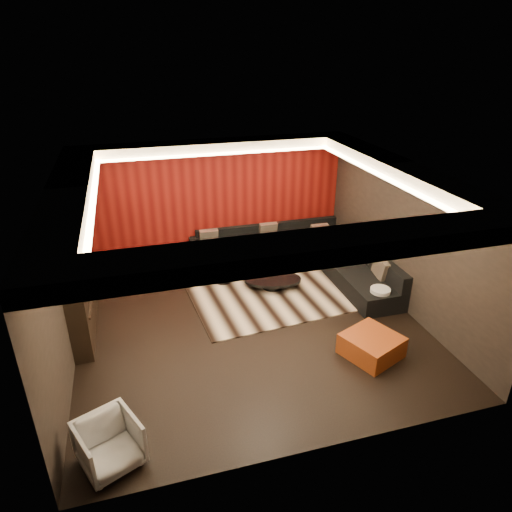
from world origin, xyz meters
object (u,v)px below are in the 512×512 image
object	(u,v)px
coffee_table	(272,282)
orange_ottoman	(371,345)
armchair	(109,444)
sectional_sofa	(301,257)
drum_stool	(223,273)
white_side_table	(379,299)

from	to	relation	value
coffee_table	orange_ottoman	bearing A→B (deg)	-71.46
orange_ottoman	coffee_table	bearing A→B (deg)	108.54
armchair	sectional_sofa	size ratio (longest dim) A/B	0.19
sectional_sofa	drum_stool	bearing A→B (deg)	-173.82
coffee_table	sectional_sofa	size ratio (longest dim) A/B	0.33
drum_stool	sectional_sofa	bearing A→B (deg)	6.18
coffee_table	orange_ottoman	size ratio (longest dim) A/B	1.47
sectional_sofa	orange_ottoman	bearing A→B (deg)	-90.86
drum_stool	armchair	distance (m)	4.75
drum_stool	orange_ottoman	xyz separation A→B (m)	(1.82, -3.11, -0.04)
armchair	drum_stool	bearing A→B (deg)	37.25
coffee_table	sectional_sofa	distance (m)	1.18
white_side_table	armchair	bearing A→B (deg)	-155.49
drum_stool	white_side_table	size ratio (longest dim) A/B	0.85
coffee_table	sectional_sofa	world-z (taller)	sectional_sofa
drum_stool	armchair	size ratio (longest dim) A/B	0.58
coffee_table	drum_stool	size ratio (longest dim) A/B	2.98
orange_ottoman	sectional_sofa	xyz separation A→B (m)	(0.05, 3.32, 0.08)
orange_ottoman	armchair	bearing A→B (deg)	-165.68
white_side_table	armchair	world-z (taller)	armchair
drum_stool	orange_ottoman	bearing A→B (deg)	-59.76
drum_stool	armchair	xyz separation A→B (m)	(-2.29, -4.16, 0.10)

